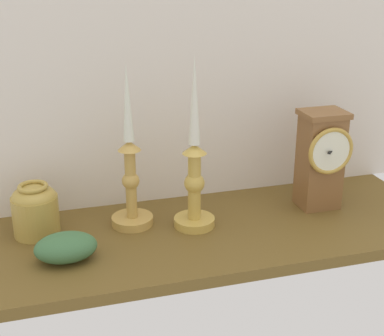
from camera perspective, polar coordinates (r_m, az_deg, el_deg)
ground_plane at (r=119.02cm, az=1.91°, el=-6.64°), size 100.00×36.00×2.40cm
back_wall at (r=124.95cm, az=-0.57°, el=11.10°), size 120.00×2.00×65.00cm
mantel_clock at (r=127.29cm, az=12.94°, el=0.97°), size 10.50×9.81×22.20cm
candlestick_tall_left at (r=116.29cm, az=-6.25°, el=-0.87°), size 8.80×8.80×34.61cm
candlestick_tall_center at (r=114.74cm, az=0.24°, el=-0.62°), size 8.63×8.63×36.31cm
brass_vase_jar at (r=118.08cm, az=-15.62°, el=-4.00°), size 9.34×9.34×10.99cm
ivy_sprig at (r=108.27cm, az=-12.68°, el=-7.86°), size 11.69×8.19×5.41cm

